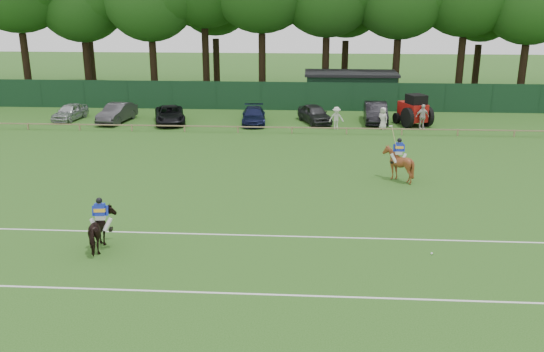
# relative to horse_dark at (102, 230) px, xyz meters

# --- Properties ---
(ground) EXTENTS (160.00, 160.00, 0.00)m
(ground) POSITION_rel_horse_dark_xyz_m (5.90, 2.73, -0.81)
(ground) COLOR #1E4C14
(ground) RESTS_ON ground
(horse_dark) EXTENTS (1.08, 2.00, 1.61)m
(horse_dark) POSITION_rel_horse_dark_xyz_m (0.00, 0.00, 0.00)
(horse_dark) COLOR black
(horse_dark) RESTS_ON ground
(horse_chestnut) EXTENTS (1.56, 1.74, 1.86)m
(horse_chestnut) POSITION_rel_horse_dark_xyz_m (13.03, 9.88, 0.12)
(horse_chestnut) COLOR brown
(horse_chestnut) RESTS_ON ground
(sedan_silver) EXTENTS (2.06, 4.09, 1.34)m
(sedan_silver) POSITION_rel_horse_dark_xyz_m (-11.30, 24.40, -0.14)
(sedan_silver) COLOR #B6B8BB
(sedan_silver) RESTS_ON ground
(sedan_grey) EXTENTS (2.21, 4.70, 1.49)m
(sedan_grey) POSITION_rel_horse_dark_xyz_m (-7.21, 23.85, -0.06)
(sedan_grey) COLOR #2E2D30
(sedan_grey) RESTS_ON ground
(suv_black) EXTENTS (3.45, 5.28, 1.35)m
(suv_black) POSITION_rel_horse_dark_xyz_m (-2.88, 23.67, -0.13)
(suv_black) COLOR black
(suv_black) RESTS_ON ground
(sedan_navy) EXTENTS (2.18, 4.58, 1.29)m
(sedan_navy) POSITION_rel_horse_dark_xyz_m (3.78, 23.91, -0.16)
(sedan_navy) COLOR #121738
(sedan_navy) RESTS_ON ground
(hatch_grey) EXTENTS (3.11, 4.55, 1.44)m
(hatch_grey) POSITION_rel_horse_dark_xyz_m (8.58, 24.63, -0.09)
(hatch_grey) COLOR #28292A
(hatch_grey) RESTS_ON ground
(estate_black) EXTENTS (1.90, 4.96, 1.61)m
(estate_black) POSITION_rel_horse_dark_xyz_m (13.43, 24.97, 0.00)
(estate_black) COLOR black
(estate_black) RESTS_ON ground
(spectator_left) EXTENTS (1.17, 0.76, 1.70)m
(spectator_left) POSITION_rel_horse_dark_xyz_m (10.21, 22.41, 0.05)
(spectator_left) COLOR beige
(spectator_left) RESTS_ON ground
(spectator_mid) EXTENTS (1.21, 0.82, 1.91)m
(spectator_mid) POSITION_rel_horse_dark_xyz_m (16.70, 22.84, 0.15)
(spectator_mid) COLOR beige
(spectator_mid) RESTS_ON ground
(spectator_right) EXTENTS (0.98, 0.94, 1.69)m
(spectator_right) POSITION_rel_horse_dark_xyz_m (13.71, 22.58, 0.04)
(spectator_right) COLOR silver
(spectator_right) RESTS_ON ground
(rider_dark) EXTENTS (0.93, 0.41, 1.41)m
(rider_dark) POSITION_rel_horse_dark_xyz_m (0.00, -0.01, 0.73)
(rider_dark) COLOR silver
(rider_dark) RESTS_ON ground
(rider_chestnut) EXTENTS (0.94, 0.57, 2.05)m
(rider_chestnut) POSITION_rel_horse_dark_xyz_m (13.03, 9.87, 0.93)
(rider_chestnut) COLOR silver
(rider_chestnut) RESTS_ON ground
(polo_ball) EXTENTS (0.09, 0.09, 0.09)m
(polo_ball) POSITION_rel_horse_dark_xyz_m (13.04, 0.32, -0.76)
(polo_ball) COLOR silver
(polo_ball) RESTS_ON ground
(pitch_lines) EXTENTS (60.00, 5.10, 0.01)m
(pitch_lines) POSITION_rel_horse_dark_xyz_m (5.90, -0.77, -0.80)
(pitch_lines) COLOR silver
(pitch_lines) RESTS_ON ground
(pitch_rail) EXTENTS (62.10, 0.10, 0.50)m
(pitch_rail) POSITION_rel_horse_dark_xyz_m (5.90, 20.73, -0.36)
(pitch_rail) COLOR #997F5B
(pitch_rail) RESTS_ON ground
(perimeter_fence) EXTENTS (92.08, 0.08, 2.50)m
(perimeter_fence) POSITION_rel_horse_dark_xyz_m (5.90, 29.73, 0.44)
(perimeter_fence) COLOR #14351E
(perimeter_fence) RESTS_ON ground
(utility_shed) EXTENTS (8.40, 4.40, 3.04)m
(utility_shed) POSITION_rel_horse_dark_xyz_m (11.90, 32.73, 0.73)
(utility_shed) COLOR #14331E
(utility_shed) RESTS_ON ground
(tree_row) EXTENTS (96.00, 12.00, 21.00)m
(tree_row) POSITION_rel_horse_dark_xyz_m (7.90, 37.73, -0.81)
(tree_row) COLOR #26561C
(tree_row) RESTS_ON ground
(tractor) EXTENTS (2.89, 3.44, 2.47)m
(tractor) POSITION_rel_horse_dark_xyz_m (16.26, 24.08, 0.36)
(tractor) COLOR #A5130F
(tractor) RESTS_ON ground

